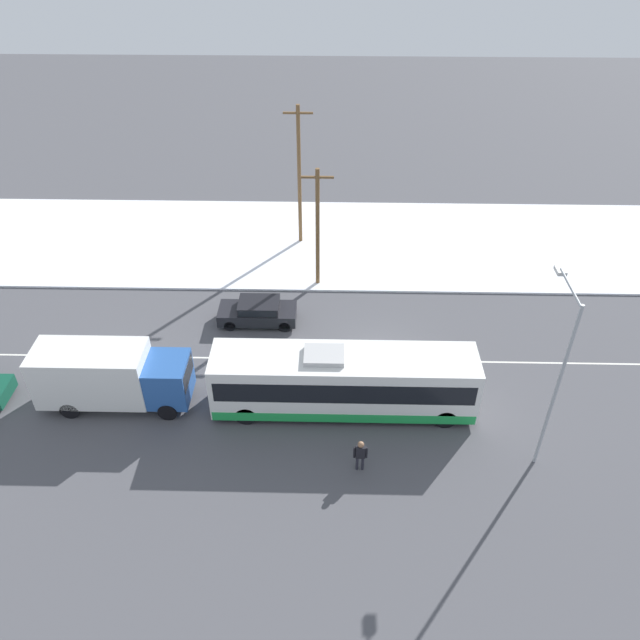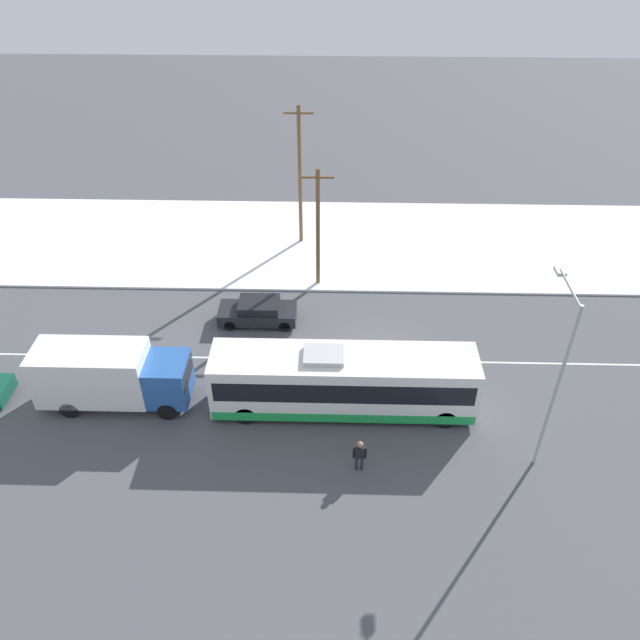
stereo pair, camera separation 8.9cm
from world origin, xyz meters
name	(u,v)px [view 1 (the left image)]	position (x,y,z in m)	size (l,w,h in m)	color
ground_plane	(378,360)	(0.00, 0.00, 0.00)	(120.00, 120.00, 0.00)	#4C4C51
snow_lot	(369,242)	(0.00, 12.10, 0.06)	(80.00, 11.68, 0.12)	white
lane_marking_center	(378,360)	(0.00, 0.00, 0.00)	(60.00, 0.12, 0.00)	silver
city_bus	(344,382)	(-1.87, -3.43, 1.63)	(12.14, 2.57, 3.33)	white
box_truck	(109,375)	(-12.75, -3.36, 1.74)	(7.07, 2.30, 3.16)	silver
sedan_car	(258,311)	(-6.56, 3.17, 0.77)	(4.31, 1.80, 1.39)	black
pedestrian_at_stop	(360,453)	(-1.18, -7.15, 1.03)	(0.61, 0.27, 1.68)	#23232D
streetlamp	(558,362)	(6.42, -6.01, 5.25)	(0.36, 2.98, 8.36)	#9EA3A8
utility_pole_roadside	(318,227)	(-3.34, 7.08, 3.93)	(1.80, 0.24, 7.48)	brown
utility_pole_snowlot	(299,175)	(-4.63, 12.18, 4.82)	(1.80, 0.24, 9.26)	brown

